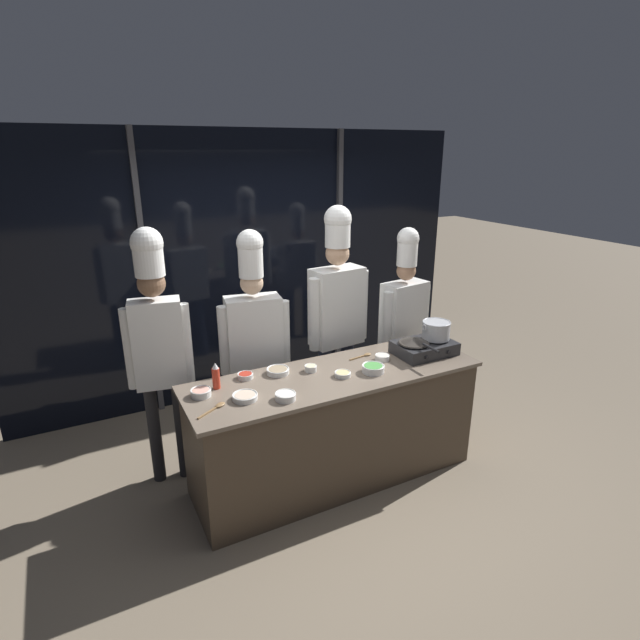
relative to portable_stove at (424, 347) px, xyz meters
name	(u,v)px	position (x,y,z in m)	size (l,w,h in m)	color
ground_plane	(334,475)	(-0.84, 0.00, -0.96)	(24.00, 24.00, 0.00)	#7F705B
window_wall_back	(250,267)	(-0.84, 1.82, 0.39)	(4.84, 0.09, 2.70)	black
demo_counter	(335,426)	(-0.84, 0.00, -0.51)	(2.27, 0.71, 0.91)	#4C3D2D
portable_stove	(424,347)	(0.00, 0.00, 0.00)	(0.48, 0.35, 0.11)	#28282B
frying_pan	(414,341)	(-0.11, 0.00, 0.08)	(0.25, 0.44, 0.05)	#38332D
stock_pot	(436,330)	(0.11, 0.00, 0.14)	(0.26, 0.23, 0.15)	#B7BABF
squeeze_bottle_chili	(216,376)	(-1.70, 0.17, 0.04)	(0.05, 0.05, 0.20)	red
prep_bowl_chicken	(245,396)	(-1.57, -0.08, -0.03)	(0.17, 0.17, 0.04)	white
prep_bowl_chili_flakes	(245,375)	(-1.46, 0.23, -0.03)	(0.12, 0.12, 0.04)	white
prep_bowl_ginger	(343,374)	(-0.81, -0.07, -0.03)	(0.12, 0.12, 0.03)	white
prep_bowl_noodles	(311,368)	(-0.98, 0.12, -0.03)	(0.09, 0.09, 0.05)	white
prep_bowl_rice	(285,396)	(-1.33, -0.20, -0.03)	(0.14, 0.14, 0.05)	white
prep_bowl_mushrooms	(278,371)	(-1.22, 0.20, -0.03)	(0.17, 0.17, 0.04)	white
prep_bowl_shrimp	(201,392)	(-1.82, 0.11, -0.03)	(0.14, 0.14, 0.05)	white
prep_bowl_onion	(382,357)	(-0.38, 0.05, -0.03)	(0.12, 0.12, 0.04)	white
prep_bowl_scallions	(373,368)	(-0.57, -0.11, -0.02)	(0.17, 0.17, 0.06)	white
serving_spoon_slotted	(364,355)	(-0.46, 0.18, -0.05)	(0.22, 0.06, 0.02)	olive
serving_spoon_solid	(217,407)	(-1.78, -0.10, -0.05)	(0.22, 0.15, 0.02)	olive
chef_head	(157,334)	(-2.00, 0.59, 0.26)	(0.47, 0.25, 2.01)	#232326
chef_sous	(254,333)	(-1.23, 0.65, 0.13)	(0.58, 0.30, 1.93)	#2D3856
chef_line	(337,306)	(-0.46, 0.65, 0.24)	(0.60, 0.28, 2.07)	#2D3856
chef_pastry	(404,313)	(0.25, 0.62, 0.08)	(0.56, 0.28, 1.85)	#232326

